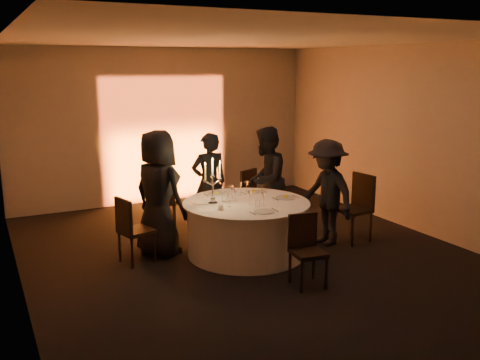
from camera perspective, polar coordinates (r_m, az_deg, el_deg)
name	(u,v)px	position (r m, az deg, el deg)	size (l,w,h in m)	color
floor	(246,254)	(7.78, 0.67, -7.86)	(7.00, 7.00, 0.00)	black
ceiling	(247,39)	(7.32, 0.73, 14.79)	(7.00, 7.00, 0.00)	silver
wall_back	(165,126)	(10.61, -8.05, 5.76)	(7.00, 7.00, 0.00)	#A09B94
wall_front	(444,212)	(4.65, 20.93, -3.22)	(7.00, 7.00, 0.00)	#A09B94
wall_left	(12,170)	(6.61, -23.10, 1.02)	(7.00, 7.00, 0.00)	#A09B94
wall_right	(410,138)	(9.16, 17.67, 4.30)	(7.00, 7.00, 0.00)	#A09B94
uplighter_fixture	(172,201)	(10.59, -7.30, -2.21)	(0.25, 0.12, 0.10)	black
banquet_table	(246,228)	(7.66, 0.67, -5.16)	(1.80, 1.80, 0.77)	black
chair_left	(131,227)	(7.40, -11.54, -4.91)	(0.49, 0.49, 0.93)	black
chair_back_left	(162,198)	(8.79, -8.28, -1.90)	(0.55, 0.55, 0.97)	black
chair_back_right	(244,192)	(9.19, 0.40, -1.30)	(0.54, 0.54, 0.93)	black
chair_right	(357,203)	(8.40, 12.41, -2.45)	(0.51, 0.51, 1.04)	black
chair_front	(306,246)	(6.67, 7.03, -6.97)	(0.43, 0.43, 0.88)	black
guest_left	(158,193)	(7.60, -8.69, -1.42)	(0.88, 0.57, 1.80)	black
guest_back_left	(209,183)	(8.59, -3.32, -0.31)	(0.59, 0.39, 1.62)	black
guest_back_right	(266,180)	(8.60, 2.76, 0.02)	(0.83, 0.65, 1.71)	black
guest_right	(327,192)	(8.10, 9.25, -1.31)	(1.03, 0.59, 1.60)	black
plate_left	(204,202)	(7.54, -3.91, -2.37)	(0.36, 0.28, 0.01)	white
plate_back_left	(217,193)	(8.00, -2.52, -1.41)	(0.36, 0.27, 0.08)	white
plate_back_right	(254,191)	(8.10, 1.47, -1.23)	(0.35, 0.27, 0.08)	white
plate_right	(285,197)	(7.79, 4.87, -1.82)	(0.36, 0.28, 0.08)	white
plate_front	(264,212)	(7.05, 2.56, -3.38)	(0.36, 0.27, 0.01)	white
coffee_cup	(221,208)	(7.15, -2.07, -2.96)	(0.11, 0.11, 0.07)	white
candelabra	(213,188)	(7.39, -2.92, -0.86)	(0.28, 0.13, 0.66)	silver
wine_glass_a	(264,196)	(7.32, 2.56, -1.73)	(0.07, 0.07, 0.19)	white
wine_glass_b	(235,192)	(7.55, -0.51, -1.29)	(0.07, 0.07, 0.19)	white
wine_glass_c	(229,197)	(7.26, -1.14, -1.85)	(0.07, 0.07, 0.19)	white
wine_glass_d	(246,185)	(8.01, 0.67, -0.50)	(0.07, 0.07, 0.19)	white
wine_glass_e	(240,186)	(7.90, 0.05, -0.68)	(0.07, 0.07, 0.19)	white
wine_glass_f	(232,189)	(7.75, -0.88, -0.93)	(0.07, 0.07, 0.19)	white
wine_glass_g	(250,195)	(7.41, 1.07, -1.56)	(0.07, 0.07, 0.19)	white
tumbler_a	(258,204)	(7.29, 1.90, -2.54)	(0.07, 0.07, 0.09)	white
tumbler_b	(224,198)	(7.58, -1.72, -1.97)	(0.07, 0.07, 0.09)	white
tumbler_c	(229,198)	(7.62, -1.17, -1.89)	(0.07, 0.07, 0.09)	white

